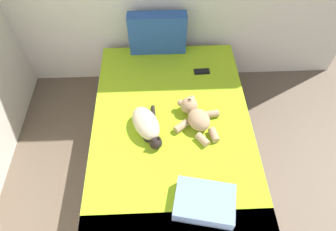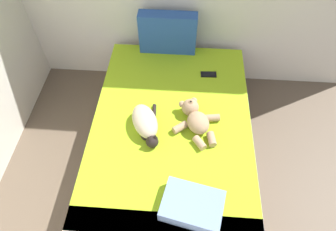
{
  "view_description": "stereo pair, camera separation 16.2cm",
  "coord_description": "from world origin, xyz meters",
  "px_view_note": "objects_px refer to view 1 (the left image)",
  "views": [
    {
      "loc": [
        1.44,
        1.42,
        2.47
      ],
      "look_at": [
        1.5,
        2.87,
        0.56
      ],
      "focal_mm": 31.14,
      "sensor_mm": 36.0,
      "label": 1
    },
    {
      "loc": [
        1.6,
        1.42,
        2.47
      ],
      "look_at": [
        1.5,
        2.87,
        0.56
      ],
      "focal_mm": 31.14,
      "sensor_mm": 36.0,
      "label": 2
    }
  ],
  "objects_px": {
    "patterned_cushion": "(157,33)",
    "teddy_bear": "(196,116)",
    "throw_pillow": "(204,202)",
    "cat": "(147,125)",
    "cell_phone": "(202,71)",
    "bed": "(172,143)"
  },
  "relations": [
    {
      "from": "patterned_cushion",
      "to": "throw_pillow",
      "type": "distance_m",
      "value": 1.66
    },
    {
      "from": "bed",
      "to": "cat",
      "type": "xyz_separation_m",
      "value": [
        -0.21,
        -0.03,
        0.33
      ]
    },
    {
      "from": "cat",
      "to": "throw_pillow",
      "type": "xyz_separation_m",
      "value": [
        0.39,
        -0.64,
        -0.02
      ]
    },
    {
      "from": "cat",
      "to": "throw_pillow",
      "type": "distance_m",
      "value": 0.75
    },
    {
      "from": "patterned_cushion",
      "to": "cell_phone",
      "type": "distance_m",
      "value": 0.57
    },
    {
      "from": "cat",
      "to": "throw_pillow",
      "type": "bearing_deg",
      "value": -58.83
    },
    {
      "from": "cell_phone",
      "to": "bed",
      "type": "bearing_deg",
      "value": -116.66
    },
    {
      "from": "patterned_cushion",
      "to": "cell_phone",
      "type": "xyz_separation_m",
      "value": [
        0.41,
        -0.33,
        -0.2
      ]
    },
    {
      "from": "patterned_cushion",
      "to": "teddy_bear",
      "type": "bearing_deg",
      "value": -72.1
    },
    {
      "from": "patterned_cushion",
      "to": "teddy_bear",
      "type": "relative_size",
      "value": 1.16
    },
    {
      "from": "teddy_bear",
      "to": "throw_pillow",
      "type": "distance_m",
      "value": 0.72
    },
    {
      "from": "cat",
      "to": "cell_phone",
      "type": "height_order",
      "value": "cat"
    },
    {
      "from": "teddy_bear",
      "to": "throw_pillow",
      "type": "relative_size",
      "value": 1.19
    },
    {
      "from": "cell_phone",
      "to": "throw_pillow",
      "type": "bearing_deg",
      "value": -95.79
    },
    {
      "from": "teddy_bear",
      "to": "throw_pillow",
      "type": "height_order",
      "value": "teddy_bear"
    },
    {
      "from": "cat",
      "to": "cell_phone",
      "type": "distance_m",
      "value": 0.84
    },
    {
      "from": "cat",
      "to": "throw_pillow",
      "type": "relative_size",
      "value": 1.11
    },
    {
      "from": "cat",
      "to": "teddy_bear",
      "type": "distance_m",
      "value": 0.41
    },
    {
      "from": "throw_pillow",
      "to": "patterned_cushion",
      "type": "bearing_deg",
      "value": 99.78
    },
    {
      "from": "bed",
      "to": "patterned_cushion",
      "type": "bearing_deg",
      "value": 95.87
    },
    {
      "from": "cell_phone",
      "to": "cat",
      "type": "bearing_deg",
      "value": -128.39
    },
    {
      "from": "throw_pillow",
      "to": "bed",
      "type": "bearing_deg",
      "value": 105.17
    }
  ]
}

